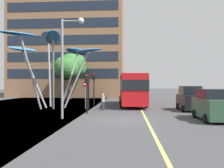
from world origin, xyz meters
TOP-DOWN VIEW (x-y plane):
  - ground at (-0.71, 0.00)m, footprint 120.00×240.00m
  - red_bus at (0.81, 10.97)m, footprint 3.21×10.46m
  - leaf_sculpture at (-7.28, 7.63)m, footprint 10.02×10.62m
  - traffic_light_kerb_near at (-3.06, 3.16)m, footprint 0.28×0.42m
  - traffic_light_kerb_far at (-3.63, 7.21)m, footprint 0.28×0.42m
  - traffic_light_island_mid at (-3.53, 10.22)m, footprint 0.28×0.42m
  - car_parked_near at (6.22, 0.21)m, footprint 2.07×4.06m
  - car_parked_mid at (6.18, 6.19)m, footprint 2.00×3.81m
  - street_lamp at (-3.95, 0.27)m, footprint 1.67×0.44m
  - tree_pavement_near at (-8.99, 18.77)m, footprint 3.84×3.70m
  - tree_pavement_far at (-9.18, 23.09)m, footprint 4.76×5.66m
  - pedestrian at (-1.98, 5.70)m, footprint 0.34×0.34m
  - no_entry_sign at (-3.86, 6.78)m, footprint 0.60×0.12m
  - backdrop_building at (-11.63, 32.89)m, footprint 21.83×15.23m

SIDE VIEW (x-z plane):
  - ground at x=-0.71m, z-range -0.10..0.00m
  - pedestrian at x=-1.98m, z-range 0.00..1.60m
  - car_parked_near at x=6.22m, z-range -0.06..2.09m
  - car_parked_mid at x=6.18m, z-range -0.08..2.22m
  - no_entry_sign at x=-3.86m, z-range 0.45..3.25m
  - red_bus at x=0.81m, z-range 0.17..3.95m
  - traffic_light_kerb_near at x=-3.06m, z-range 0.76..4.09m
  - traffic_light_kerb_far at x=-3.63m, z-range 0.81..4.40m
  - traffic_light_island_mid at x=-3.53m, z-range 0.84..4.62m
  - street_lamp at x=-3.95m, z-range 1.03..8.26m
  - tree_pavement_near at x=-8.99m, z-range 1.57..8.66m
  - tree_pavement_far at x=-9.18m, z-range 1.72..9.65m
  - leaf_sculpture at x=-7.28m, z-range 1.94..10.56m
  - backdrop_building at x=-11.63m, z-range 0.00..24.47m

